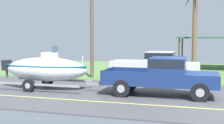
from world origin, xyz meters
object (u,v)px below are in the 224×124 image
palm_tree_mid (195,3)px  boat_on_trailer (46,69)px  pickup_truck_towing (167,74)px  carport_awning (215,38)px  utility_pole (92,20)px  parked_pickup_background (160,64)px

palm_tree_mid → boat_on_trailer: bearing=-129.4°
pickup_truck_towing → palm_tree_mid: bearing=83.4°
boat_on_trailer → palm_tree_mid: palm_tree_mid is taller
carport_awning → utility_pole: size_ratio=0.81×
parked_pickup_background → utility_pole: 5.31m
boat_on_trailer → parked_pickup_background: (5.34, 5.37, -0.05)m
palm_tree_mid → pickup_truck_towing: bearing=-96.6°
utility_pole → parked_pickup_background: bearing=12.6°
boat_on_trailer → carport_awning: bearing=54.2°
parked_pickup_background → boat_on_trailer: bearing=-134.9°
boat_on_trailer → palm_tree_mid: 12.39m
pickup_truck_towing → palm_tree_mid: 10.02m
pickup_truck_towing → parked_pickup_background: parked_pickup_background is taller
pickup_truck_towing → utility_pole: 7.51m
carport_awning → utility_pole: 11.54m
boat_on_trailer → carport_awning: (9.04, 12.56, 1.61)m
parked_pickup_background → palm_tree_mid: 5.96m
utility_pole → carport_awning: bearing=45.3°
utility_pole → palm_tree_mid: bearing=35.7°
boat_on_trailer → carport_awning: 15.56m
pickup_truck_towing → palm_tree_mid: palm_tree_mid is taller
pickup_truck_towing → carport_awning: carport_awning is taller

